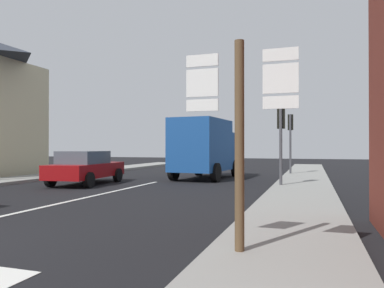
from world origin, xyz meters
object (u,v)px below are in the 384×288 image
Objects in this scene: traffic_light_near_right at (281,127)px; traffic_light_far_right at (290,130)px; delivery_truck at (205,147)px; route_sign_post at (240,129)px; sedan_far at (86,167)px.

traffic_light_far_right is at bearing 90.00° from traffic_light_near_right.
traffic_light_far_right is at bearing 40.70° from delivery_truck.
delivery_truck is at bearing 108.30° from route_sign_post.
delivery_truck is at bearing 46.11° from sedan_far.
route_sign_post is 9.90m from traffic_light_near_right.
route_sign_post is at bearing -71.70° from delivery_truck.
traffic_light_near_right is (4.11, -3.16, 0.79)m from delivery_truck.
route_sign_post is (8.53, -8.65, 1.15)m from sedan_far.
route_sign_post reaches higher than sedan_far.
route_sign_post is 16.59m from traffic_light_far_right.
delivery_truck reaches higher than sedan_far.
traffic_light_near_right is at bearing 91.15° from route_sign_post.
sedan_far is 12.20m from route_sign_post.
traffic_light_near_right is 0.93× the size of traffic_light_far_right.
sedan_far is 1.35× the size of route_sign_post.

